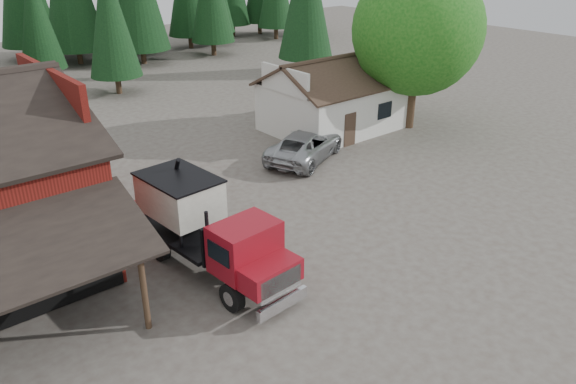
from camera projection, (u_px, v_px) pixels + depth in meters
ground at (320, 292)px, 19.90m from camera, size 120.00×120.00×0.00m
farmhouse at (333, 103)px, 35.79m from camera, size 8.60×6.42×4.65m
deciduous_tree at (418, 35)px, 34.20m from camera, size 8.00×8.00×10.20m
near_pine_b at (110, 16)px, 41.84m from camera, size 3.96×3.96×10.40m
feed_truck at (204, 225)px, 20.69m from camera, size 2.97×8.61×3.82m
silver_car at (305, 146)px, 31.17m from camera, size 6.43×4.83×1.62m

